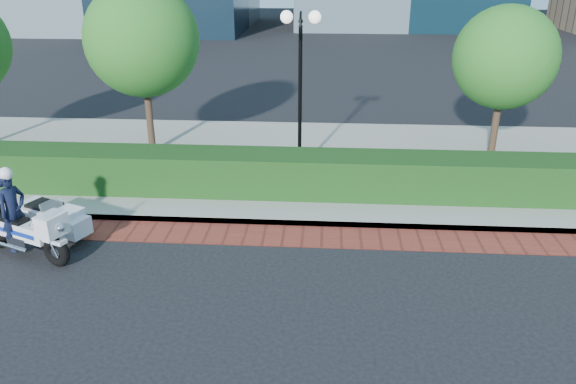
# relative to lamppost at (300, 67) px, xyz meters

# --- Properties ---
(ground) EXTENTS (120.00, 120.00, 0.00)m
(ground) POSITION_rel_lamppost_xyz_m (-1.00, -5.20, -2.96)
(ground) COLOR black
(ground) RESTS_ON ground
(brick_strip) EXTENTS (60.00, 1.00, 0.01)m
(brick_strip) POSITION_rel_lamppost_xyz_m (-1.00, -3.70, -2.95)
(brick_strip) COLOR maroon
(brick_strip) RESTS_ON ground
(sidewalk) EXTENTS (60.00, 8.00, 0.15)m
(sidewalk) POSITION_rel_lamppost_xyz_m (-1.00, 0.80, -2.88)
(sidewalk) COLOR gray
(sidewalk) RESTS_ON ground
(hedge_main) EXTENTS (18.00, 1.20, 1.00)m
(hedge_main) POSITION_rel_lamppost_xyz_m (-1.00, -1.60, -2.31)
(hedge_main) COLOR black
(hedge_main) RESTS_ON sidewalk
(lamppost) EXTENTS (1.02, 0.70, 4.21)m
(lamppost) POSITION_rel_lamppost_xyz_m (0.00, 0.00, 0.00)
(lamppost) COLOR black
(lamppost) RESTS_ON sidewalk
(tree_b) EXTENTS (3.20, 3.20, 4.89)m
(tree_b) POSITION_rel_lamppost_xyz_m (-4.50, 1.30, 0.48)
(tree_b) COLOR #332319
(tree_b) RESTS_ON sidewalk
(tree_c) EXTENTS (2.80, 2.80, 4.30)m
(tree_c) POSITION_rel_lamppost_xyz_m (5.50, 1.30, 0.09)
(tree_c) COLOR #332319
(tree_c) RESTS_ON sidewalk
(police_motorcycle) EXTENTS (2.22, 2.06, 1.88)m
(police_motorcycle) POSITION_rel_lamppost_xyz_m (-5.19, -4.60, -2.31)
(police_motorcycle) COLOR black
(police_motorcycle) RESTS_ON ground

